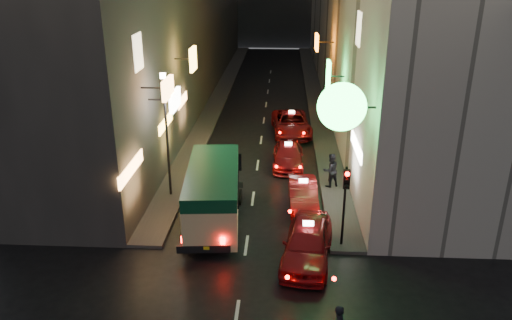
% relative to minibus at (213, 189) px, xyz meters
% --- Properties ---
extents(sidewalk_left, '(1.50, 52.00, 0.15)m').
position_rel_minibus_xyz_m(sidewalk_left, '(-2.64, 23.64, -1.64)').
color(sidewalk_left, '#42403E').
rests_on(sidewalk_left, ground).
extents(sidewalk_right, '(1.50, 52.00, 0.15)m').
position_rel_minibus_xyz_m(sidewalk_right, '(5.86, 23.64, -1.64)').
color(sidewalk_right, '#42403E').
rests_on(sidewalk_right, ground).
extents(minibus, '(2.72, 6.48, 2.72)m').
position_rel_minibus_xyz_m(minibus, '(0.00, 0.00, 0.00)').
color(minibus, beige).
rests_on(minibus, ground).
extents(taxi_near, '(3.14, 6.03, 2.00)m').
position_rel_minibus_xyz_m(taxi_near, '(4.13, -2.81, -0.80)').
color(taxi_near, maroon).
rests_on(taxi_near, ground).
extents(taxi_second, '(2.03, 4.67, 1.64)m').
position_rel_minibus_xyz_m(taxi_second, '(4.10, 1.99, -0.98)').
color(taxi_second, maroon).
rests_on(taxi_second, ground).
extents(taxi_third, '(1.91, 4.62, 1.64)m').
position_rel_minibus_xyz_m(taxi_third, '(3.40, 7.24, -0.98)').
color(taxi_third, maroon).
rests_on(taxi_third, ground).
extents(taxi_far, '(2.76, 5.67, 1.91)m').
position_rel_minibus_xyz_m(taxi_far, '(3.65, 13.09, -0.84)').
color(taxi_far, maroon).
rests_on(taxi_far, ground).
extents(pedestrian_sidewalk, '(0.91, 0.78, 2.07)m').
position_rel_minibus_xyz_m(pedestrian_sidewalk, '(5.60, 4.08, -0.53)').
color(pedestrian_sidewalk, black).
rests_on(pedestrian_sidewalk, sidewalk_right).
extents(traffic_light, '(0.26, 0.43, 3.50)m').
position_rel_minibus_xyz_m(traffic_light, '(5.61, -1.88, 0.97)').
color(traffic_light, black).
rests_on(traffic_light, sidewalk_right).
extents(lamp_post, '(0.28, 0.28, 6.22)m').
position_rel_minibus_xyz_m(lamp_post, '(-2.59, 2.64, 2.01)').
color(lamp_post, black).
rests_on(lamp_post, sidewalk_left).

